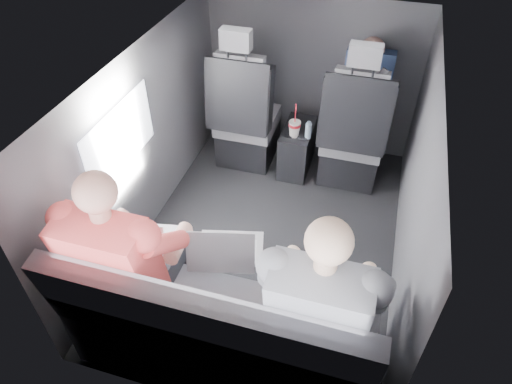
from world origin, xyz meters
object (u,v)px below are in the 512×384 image
(center_console, at_px, (297,148))
(passenger_rear_left, at_px, (130,258))
(passenger_rear_right, at_px, (321,304))
(soda_cup, at_px, (294,128))
(laptop_silver, at_px, (227,249))
(rear_bench, at_px, (219,334))
(front_seat_left, at_px, (245,122))
(water_bottle, at_px, (308,130))
(laptop_white, at_px, (144,241))
(passenger_front_right, at_px, (366,87))
(laptop_black, at_px, (324,282))
(front_seat_right, at_px, (352,140))

(center_console, height_order, passenger_rear_left, passenger_rear_left)
(passenger_rear_left, xyz_separation_m, passenger_rear_right, (1.01, -0.00, 0.00))
(soda_cup, height_order, laptop_silver, laptop_silver)
(laptop_silver, bearing_deg, rear_bench, -81.63)
(front_seat_left, height_order, water_bottle, front_seat_left)
(laptop_white, relative_size, passenger_front_right, 0.52)
(laptop_silver, relative_size, passenger_front_right, 0.57)
(water_bottle, height_order, laptop_black, laptop_black)
(front_seat_left, height_order, laptop_white, front_seat_left)
(laptop_silver, distance_m, passenger_front_right, 1.92)
(passenger_rear_left, distance_m, passenger_rear_right, 1.01)
(soda_cup, relative_size, laptop_white, 0.79)
(center_console, distance_m, laptop_black, 1.82)
(front_seat_left, xyz_separation_m, rear_bench, (0.45, -1.90, -0.09))
(center_console, height_order, rear_bench, rear_bench)
(front_seat_right, height_order, laptop_silver, front_seat_right)
(passenger_rear_right, relative_size, passenger_front_right, 1.83)
(front_seat_left, distance_m, passenger_rear_left, 1.83)
(front_seat_right, distance_m, rear_bench, 1.96)
(water_bottle, height_order, passenger_rear_left, passenger_rear_left)
(laptop_silver, bearing_deg, front_seat_left, 104.26)
(center_console, relative_size, water_bottle, 3.22)
(front_seat_left, distance_m, center_console, 0.49)
(passenger_rear_right, height_order, passenger_front_right, passenger_rear_right)
(rear_bench, bearing_deg, front_seat_right, 76.69)
(front_seat_left, relative_size, passenger_front_right, 1.79)
(laptop_white, distance_m, passenger_rear_right, 1.02)
(center_console, relative_size, laptop_black, 1.32)
(front_seat_left, relative_size, laptop_silver, 3.15)
(laptop_black, height_order, passenger_rear_right, passenger_rear_right)
(front_seat_left, xyz_separation_m, front_seat_right, (0.90, 0.00, 0.00))
(laptop_black, height_order, passenger_front_right, passenger_front_right)
(rear_bench, distance_m, laptop_silver, 0.45)
(front_seat_left, relative_size, soda_cup, 4.34)
(soda_cup, distance_m, laptop_white, 1.66)
(front_seat_left, height_order, center_console, front_seat_left)
(laptop_white, bearing_deg, laptop_black, 0.30)
(front_seat_right, relative_size, rear_bench, 0.79)
(center_console, distance_m, water_bottle, 0.31)
(laptop_silver, bearing_deg, passenger_front_right, 74.21)
(laptop_silver, height_order, passenger_rear_left, passenger_rear_left)
(passenger_rear_right, bearing_deg, laptop_white, 171.71)
(center_console, bearing_deg, passenger_rear_right, -74.84)
(center_console, xyz_separation_m, laptop_black, (0.49, -1.70, 0.43))
(soda_cup, relative_size, passenger_rear_left, 0.23)
(passenger_rear_left, bearing_deg, water_bottle, 70.66)
(rear_bench, relative_size, passenger_rear_left, 1.24)
(rear_bench, height_order, soda_cup, rear_bench)
(laptop_white, bearing_deg, water_bottle, 69.18)
(rear_bench, distance_m, passenger_rear_left, 0.62)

